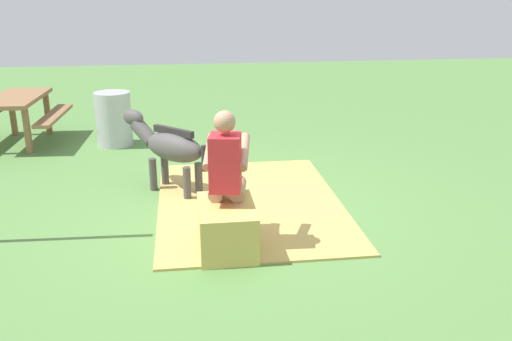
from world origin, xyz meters
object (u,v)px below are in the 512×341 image
water_barrel (114,119)px  picnic_bench (18,107)px  pony_standing (169,146)px  person_seated (227,171)px  hay_bale (227,227)px

water_barrel → picnic_bench: 1.49m
pony_standing → picnic_bench: size_ratio=0.68×
pony_standing → person_seated: bearing=-159.2°
hay_bale → person_seated: size_ratio=0.59×
person_seated → picnic_bench: person_seated is taller
hay_bale → pony_standing: 1.77m
hay_bale → pony_standing: pony_standing is taller
hay_bale → pony_standing: size_ratio=0.73×
person_seated → pony_standing: person_seated is taller
person_seated → picnic_bench: 4.88m
hay_bale → person_seated: bearing=-6.8°
hay_bale → person_seated: 0.53m
person_seated → pony_standing: (1.48, 0.56, -0.16)m
water_barrel → picnic_bench: water_barrel is taller
water_barrel → pony_standing: bearing=-158.0°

